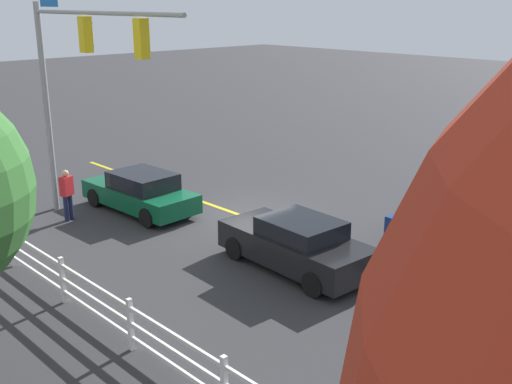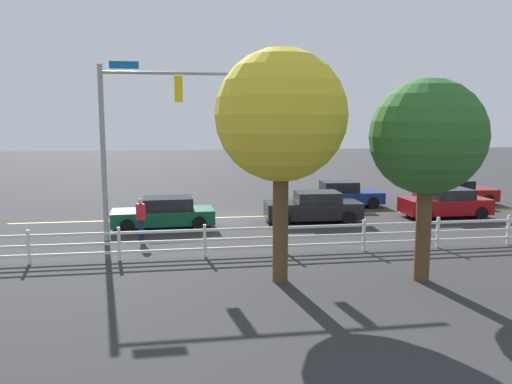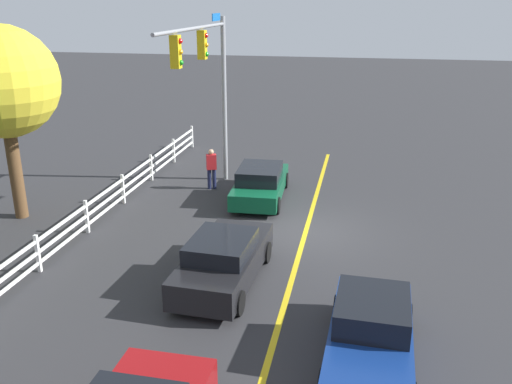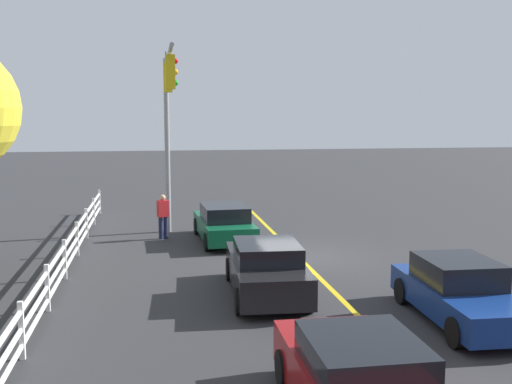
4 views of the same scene
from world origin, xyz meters
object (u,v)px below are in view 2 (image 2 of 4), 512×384
car_4 (164,213)px  tree_0 (281,117)px  car_3 (314,207)px  car_2 (342,195)px  car_0 (455,192)px  tree_2 (428,138)px  pedestrian (141,217)px  car_1 (446,203)px

car_4 → tree_0: tree_0 is taller
car_3 → car_2: bearing=-121.2°
car_0 → tree_2: bearing=-120.7°
car_4 → pedestrian: 2.39m
tree_2 → pedestrian: bearing=-37.2°
car_1 → car_3: bearing=1.8°
car_1 → pedestrian: pedestrian is taller
car_3 → car_0: bearing=-154.4°
car_1 → pedestrian: 14.68m
car_2 → car_3: car_3 is taller
car_1 → pedestrian: bearing=11.0°
car_0 → tree_2: (8.56, 12.94, 3.54)m
pedestrian → tree_0: bearing=105.1°
car_1 → car_4: (13.57, 0.46, -0.03)m
car_4 → tree_0: 9.78m
car_2 → car_4: (9.54, 4.27, -0.00)m
tree_0 → car_4: bearing=-66.6°
car_2 → car_3: bearing=-122.0°
car_4 → car_2: bearing=-158.5°
car_4 → pedestrian: pedestrian is taller
car_2 → car_0: bearing=1.8°
car_1 → car_4: size_ratio=0.93×
pedestrian → tree_2: tree_2 is taller
car_0 → car_3: bearing=-154.5°
car_0 → car_4: 16.78m
car_4 → tree_0: bearing=110.8°
car_1 → car_3: car_3 is taller
tree_0 → car_2: bearing=-115.9°
car_2 → tree_2: size_ratio=0.73×
car_4 → tree_0: size_ratio=0.66×
car_4 → tree_2: 12.14m
pedestrian → car_2: bearing=-169.6°
car_1 → car_2: 5.55m
car_1 → car_2: size_ratio=0.96×
car_0 → car_2: (6.70, -0.04, 0.00)m
car_3 → car_4: car_3 is taller
car_3 → tree_0: bearing=71.3°
car_4 → pedestrian: size_ratio=2.65×
car_2 → car_4: bearing=-153.8°
car_3 → tree_0: tree_0 is taller
car_4 → car_0: bearing=-168.0°
car_0 → car_3: 10.18m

